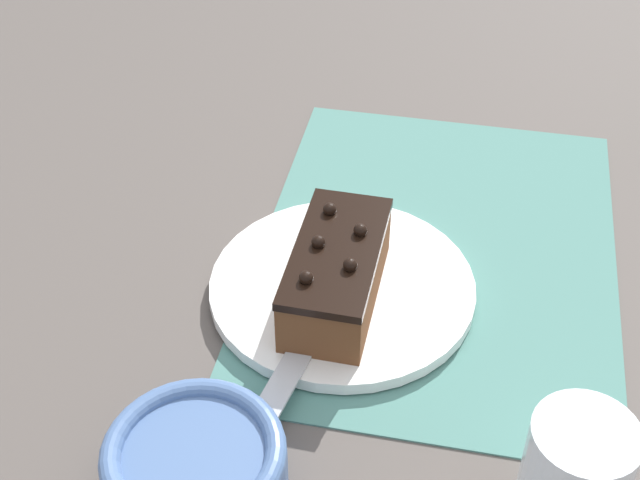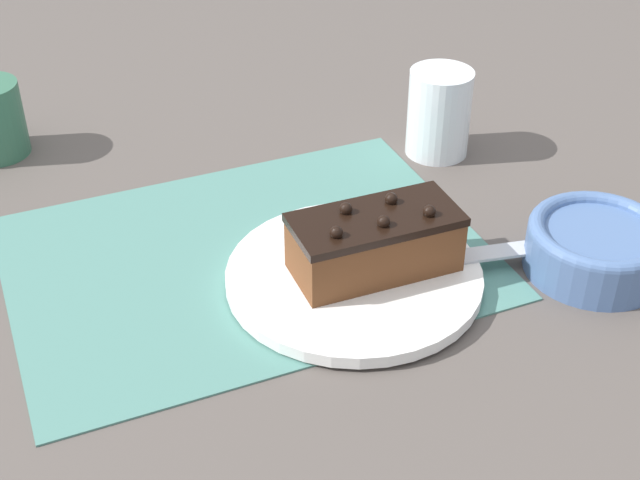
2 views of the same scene
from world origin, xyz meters
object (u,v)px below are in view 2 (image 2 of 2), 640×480
(drinking_glass, at_px, (439,113))
(cake_plate, at_px, (354,276))
(serving_knife, at_px, (393,263))
(small_bowl, at_px, (597,246))
(chocolate_cake, at_px, (375,242))

(drinking_glass, bearing_deg, cake_plate, 44.79)
(serving_knife, distance_m, small_bowl, 0.20)
(chocolate_cake, height_order, drinking_glass, drinking_glass)
(cake_plate, relative_size, serving_knife, 1.03)
(serving_knife, height_order, drinking_glass, drinking_glass)
(serving_knife, relative_size, small_bowl, 1.75)
(cake_plate, height_order, serving_knife, serving_knife)
(serving_knife, bearing_deg, drinking_glass, 152.45)
(cake_plate, bearing_deg, serving_knife, 166.97)
(serving_knife, height_order, small_bowl, small_bowl)
(chocolate_cake, height_order, serving_knife, chocolate_cake)
(serving_knife, bearing_deg, cake_plate, -92.35)
(small_bowl, bearing_deg, cake_plate, -16.80)
(chocolate_cake, relative_size, serving_knife, 0.67)
(cake_plate, bearing_deg, drinking_glass, -135.21)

